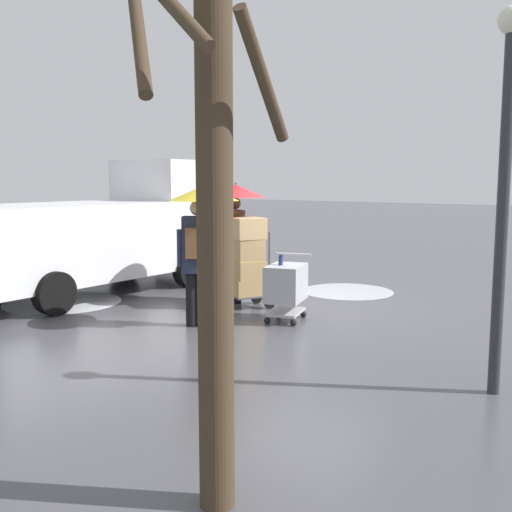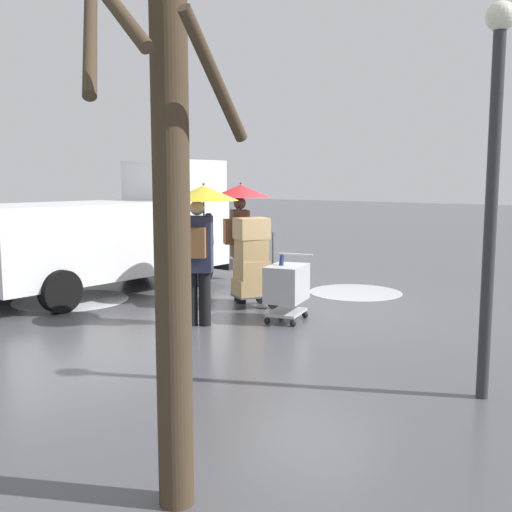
% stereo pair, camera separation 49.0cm
% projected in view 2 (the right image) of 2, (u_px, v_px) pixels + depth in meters
% --- Properties ---
extents(ground_plane, '(90.00, 90.00, 0.00)m').
position_uv_depth(ground_plane, '(310.00, 309.00, 10.22)').
color(ground_plane, '#4C4C51').
extents(slush_patch_near_cluster, '(1.81, 1.81, 0.01)m').
position_uv_depth(slush_patch_near_cluster, '(355.00, 292.00, 11.70)').
color(slush_patch_near_cluster, '#ADAFB5').
rests_on(slush_patch_near_cluster, ground).
extents(slush_patch_under_van, '(2.07, 2.07, 0.01)m').
position_uv_depth(slush_patch_under_van, '(71.00, 300.00, 10.95)').
color(slush_patch_under_van, silver).
rests_on(slush_patch_under_van, ground).
extents(cargo_van_parked_right, '(2.23, 5.36, 2.60)m').
position_uv_depth(cargo_van_parked_right, '(114.00, 231.00, 11.84)').
color(cargo_van_parked_right, white).
rests_on(cargo_van_parked_right, ground).
extents(shopping_cart_vendor, '(0.76, 0.94, 1.04)m').
position_uv_depth(shopping_cart_vendor, '(287.00, 285.00, 9.28)').
color(shopping_cart_vendor, '#B2B2B7').
rests_on(shopping_cart_vendor, ground).
extents(hand_dolly_boxes, '(0.76, 0.85, 1.55)m').
position_uv_depth(hand_dolly_boxes, '(252.00, 259.00, 10.21)').
color(hand_dolly_boxes, '#515156').
rests_on(hand_dolly_boxes, ground).
extents(pedestrian_pink_side, '(1.04, 1.04, 2.15)m').
position_uv_depth(pedestrian_pink_side, '(240.00, 215.00, 10.54)').
color(pedestrian_pink_side, black).
rests_on(pedestrian_pink_side, ground).
extents(pedestrian_black_side, '(1.04, 1.04, 2.15)m').
position_uv_depth(pedestrian_black_side, '(201.00, 222.00, 8.86)').
color(pedestrian_black_side, black).
rests_on(pedestrian_black_side, ground).
extents(bare_tree_near, '(1.15, 1.13, 3.77)m').
position_uv_depth(bare_tree_near, '(168.00, 224.00, 3.83)').
color(bare_tree_near, '#423323').
rests_on(bare_tree_near, ground).
extents(street_lamp, '(0.28, 0.28, 3.86)m').
position_uv_depth(street_lamp, '(493.00, 162.00, 5.77)').
color(street_lamp, '#2D2D33').
rests_on(street_lamp, ground).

